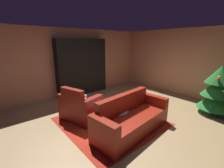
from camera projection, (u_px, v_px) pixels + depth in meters
ground_plane at (123, 120)px, 4.15m from camera, size 7.81×7.81×0.00m
wall_back at (186, 63)px, 5.85m from camera, size 5.92×0.06×2.54m
wall_left at (71, 62)px, 5.99m from camera, size 0.06×6.63×2.54m
area_rug at (111, 121)px, 4.07m from camera, size 2.39×2.34×0.01m
bookshelf_unit at (85, 67)px, 6.14m from camera, size 0.35×2.05×2.16m
armchair_red at (80, 108)px, 4.11m from camera, size 1.19×0.92×0.92m
couch_red at (131, 119)px, 3.57m from camera, size 0.94×2.08×0.86m
coffee_table at (114, 111)px, 3.81m from camera, size 0.72×0.72×0.43m
book_stack_on_table at (114, 109)px, 3.72m from camera, size 0.21×0.16×0.06m
bottle_on_table at (111, 108)px, 3.59m from camera, size 0.06×0.06×0.28m
decorated_tree at (218, 90)px, 4.36m from camera, size 0.98×0.98×1.41m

